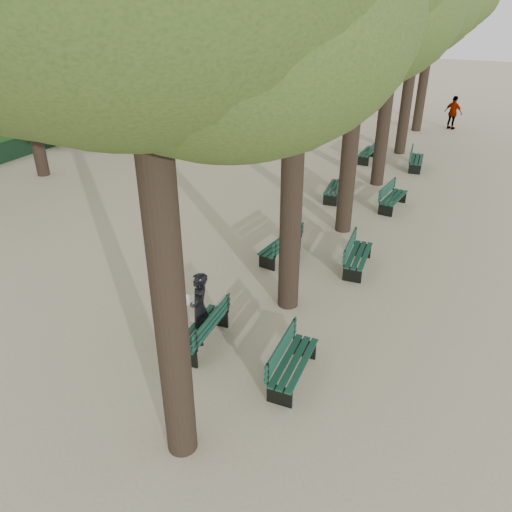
% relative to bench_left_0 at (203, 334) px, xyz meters
% --- Properties ---
extents(ground, '(120.00, 120.00, 0.00)m').
position_rel_bench_left_0_xyz_m(ground, '(-0.37, -0.65, -0.27)').
color(ground, '#BFB091').
rests_on(ground, ground).
extents(bench_left_0, '(0.67, 1.83, 0.92)m').
position_rel_bench_left_0_xyz_m(bench_left_0, '(0.00, 0.00, 0.00)').
color(bench_left_0, black).
rests_on(bench_left_0, ground).
extents(bench_left_1, '(0.81, 1.86, 0.92)m').
position_rel_bench_left_0_xyz_m(bench_left_1, '(-0.00, 4.59, 0.00)').
color(bench_left_1, black).
rests_on(bench_left_1, ground).
extents(bench_left_2, '(0.75, 1.85, 0.92)m').
position_rel_bench_left_0_xyz_m(bench_left_2, '(-0.00, 10.01, 0.00)').
color(bench_left_2, black).
rests_on(bench_left_2, ground).
extents(bench_left_3, '(0.61, 1.81, 0.92)m').
position_rel_bench_left_0_xyz_m(bench_left_3, '(0.00, 15.34, 0.00)').
color(bench_left_3, black).
rests_on(bench_left_3, ground).
extents(bench_right_0, '(0.64, 1.82, 0.92)m').
position_rel_bench_left_0_xyz_m(bench_right_0, '(2.27, -0.22, 0.00)').
color(bench_right_0, black).
rests_on(bench_right_0, ground).
extents(bench_right_1, '(0.70, 1.84, 0.92)m').
position_rel_bench_left_0_xyz_m(bench_right_1, '(2.27, 4.92, 0.00)').
color(bench_right_1, black).
rests_on(bench_right_1, ground).
extents(bench_right_2, '(0.78, 1.86, 0.92)m').
position_rel_bench_left_0_xyz_m(bench_right_2, '(2.27, 9.92, 0.00)').
color(bench_right_2, black).
rests_on(bench_right_2, ground).
extents(bench_right_3, '(0.74, 1.85, 0.92)m').
position_rel_bench_left_0_xyz_m(bench_right_3, '(2.27, 15.09, 0.00)').
color(bench_right_3, black).
rests_on(bench_right_3, ground).
extents(man_with_map, '(0.72, 0.79, 1.78)m').
position_rel_bench_left_0_xyz_m(man_with_map, '(-0.09, 0.08, 0.62)').
color(man_with_map, black).
rests_on(man_with_map, ground).
extents(pedestrian_e, '(0.90, 1.65, 1.76)m').
position_rel_bench_left_0_xyz_m(pedestrian_e, '(-7.03, 20.42, 0.61)').
color(pedestrian_e, '#262628').
rests_on(pedestrian_e, ground).
extents(pedestrian_c, '(1.15, 0.83, 1.88)m').
position_rel_bench_left_0_xyz_m(pedestrian_c, '(2.90, 23.53, 0.67)').
color(pedestrian_c, '#262628').
rests_on(pedestrian_c, ground).
extents(pedestrian_a, '(1.00, 0.71, 1.90)m').
position_rel_bench_left_0_xyz_m(pedestrian_a, '(-3.82, 23.84, 0.68)').
color(pedestrian_a, '#262628').
rests_on(pedestrian_a, ground).
extents(fence, '(0.08, 42.00, 0.90)m').
position_rel_bench_left_0_xyz_m(fence, '(-15.37, 10.35, 0.18)').
color(fence, black).
rests_on(fence, ground).
extents(hedge, '(1.20, 42.00, 1.20)m').
position_rel_bench_left_0_xyz_m(hedge, '(-16.07, 10.35, 0.33)').
color(hedge, '#184116').
rests_on(hedge, ground).
extents(building_far, '(12.00, 16.00, 7.00)m').
position_rel_bench_left_0_xyz_m(building_far, '(-33.37, 29.35, 3.23)').
color(building_far, '#B7B2A3').
rests_on(building_far, ground).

